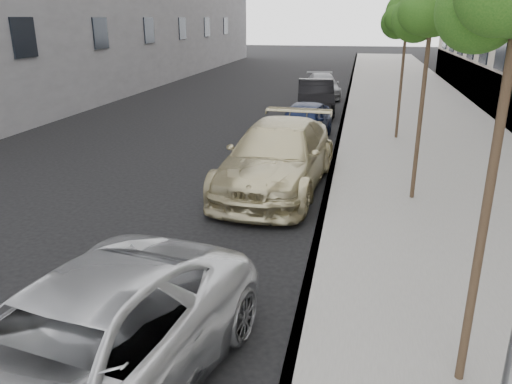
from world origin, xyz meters
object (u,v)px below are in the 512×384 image
(tree_mid, at_px, (434,4))
(tree_far, at_px, (409,13))
(minivan, at_px, (73,359))
(sedan_black, at_px, (315,97))
(suv, at_px, (278,156))
(sedan_rear, at_px, (322,86))
(sedan_blue, at_px, (304,121))

(tree_mid, xyz_separation_m, tree_far, (0.00, 6.50, -0.13))
(minivan, height_order, sedan_black, sedan_black)
(tree_far, height_order, suv, tree_far)
(tree_mid, bearing_deg, suv, 172.25)
(suv, relative_size, sedan_rear, 1.34)
(sedan_blue, bearing_deg, minivan, -87.92)
(suv, bearing_deg, sedan_blue, 93.54)
(minivan, bearing_deg, tree_far, 83.36)
(tree_far, bearing_deg, suv, -119.23)
(minivan, xyz_separation_m, sedan_black, (0.84, 19.41, 0.01))
(suv, height_order, sedan_rear, suv)
(tree_far, distance_m, suv, 7.77)
(tree_mid, xyz_separation_m, sedan_rear, (-3.50, 16.64, -3.86))
(suv, bearing_deg, tree_mid, -3.66)
(tree_mid, distance_m, sedan_rear, 17.44)
(sedan_black, height_order, sedan_rear, sedan_black)
(tree_far, height_order, minivan, tree_far)
(sedan_black, relative_size, sedan_rear, 1.06)
(suv, xyz_separation_m, sedan_blue, (0.05, 5.53, -0.16))
(sedan_blue, xyz_separation_m, sedan_rear, (-0.17, 10.66, -0.06))
(tree_mid, bearing_deg, minivan, -118.49)
(tree_mid, bearing_deg, sedan_rear, 101.88)
(tree_mid, distance_m, sedan_blue, 7.84)
(sedan_blue, xyz_separation_m, sedan_black, (-0.09, 5.59, 0.07))
(minivan, height_order, suv, suv)
(tree_mid, xyz_separation_m, sedan_black, (-3.42, 11.57, -3.74))
(suv, distance_m, sedan_rear, 16.19)
(sedan_rear, bearing_deg, tree_far, -80.54)
(sedan_blue, height_order, sedan_rear, sedan_blue)
(sedan_black, bearing_deg, sedan_rear, 84.59)
(tree_far, bearing_deg, sedan_blue, -171.23)
(tree_mid, distance_m, minivan, 9.67)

